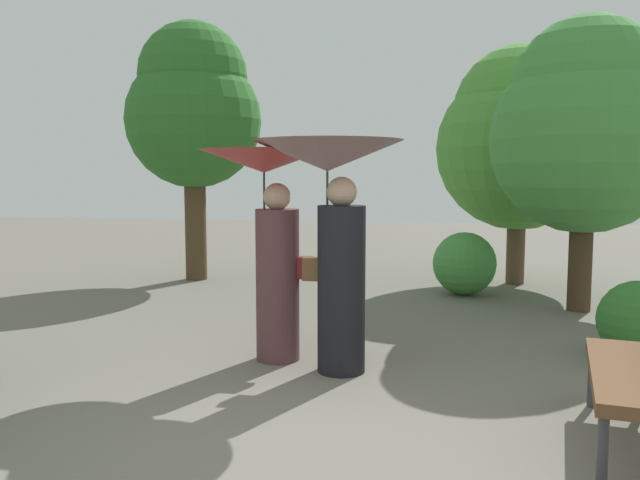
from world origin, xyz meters
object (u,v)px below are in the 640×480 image
Objects in this scene: tree_near_right at (586,124)px; tree_mid_left at (193,107)px; person_right at (333,204)px; tree_mid_right at (519,136)px; person_left at (270,216)px.

tree_near_right is 5.87m from tree_mid_left.
tree_mid_right reaches higher than person_right.
person_right is at bearing -114.15° from person_left.
person_left is 0.68m from person_right.
person_left is at bearing -61.93° from tree_mid_left.
tree_near_right is (2.71, 3.02, 0.87)m from person_right.
tree_mid_left is 5.15m from tree_mid_right.
person_right is 5.52m from tree_mid_right.
person_right is 0.54× the size of tree_mid_right.
tree_near_right is at bearing -50.66° from person_left.
tree_near_right reaches higher than person_right.
person_right is at bearing -57.58° from tree_mid_left.
person_right reaches higher than person_left.
tree_mid_left reaches higher than person_left.
tree_mid_right is at bearing -30.84° from person_left.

